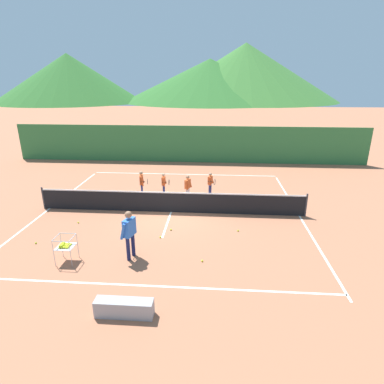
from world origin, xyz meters
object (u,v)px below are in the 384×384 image
at_px(student_3, 210,182).
at_px(tennis_net, 171,202).
at_px(student_1, 164,182).
at_px(ball_cart, 65,246).
at_px(student_2, 188,185).
at_px(tennis_ball_4, 36,243).
at_px(courtside_bench, 124,308).
at_px(student_0, 142,181).
at_px(tennis_ball_3, 171,230).
at_px(tennis_ball_6, 160,237).
at_px(tennis_ball_0, 202,261).
at_px(tennis_ball_2, 78,222).
at_px(instructor, 129,230).
at_px(tennis_ball_5, 238,231).

bearing_deg(student_3, tennis_net, -125.13).
relative_size(student_1, ball_cart, 1.36).
bearing_deg(student_2, tennis_ball_4, -136.75).
xyz_separation_m(student_3, tennis_ball_4, (-6.32, -5.78, -0.69)).
relative_size(ball_cart, courtside_bench, 0.60).
bearing_deg(student_1, student_0, -168.44).
relative_size(student_3, tennis_ball_4, 17.54).
bearing_deg(tennis_net, tennis_ball_3, -82.31).
height_order(tennis_ball_4, tennis_ball_6, same).
relative_size(student_0, tennis_ball_0, 20.11).
height_order(student_2, tennis_ball_6, student_2).
relative_size(student_3, ball_cart, 1.33).
xyz_separation_m(tennis_ball_2, tennis_ball_6, (3.68, -1.04, 0.00)).
height_order(student_1, courtside_bench, student_1).
height_order(ball_cart, tennis_ball_4, ball_cart).
xyz_separation_m(tennis_net, student_0, (-1.75, 1.91, 0.32)).
height_order(student_3, tennis_ball_3, student_3).
bearing_deg(tennis_ball_2, student_3, 35.62).
relative_size(student_0, student_3, 1.15).
bearing_deg(tennis_ball_0, instructor, 177.79).
bearing_deg(student_3, student_0, -170.93).
relative_size(tennis_net, tennis_ball_5, 177.37).
distance_m(student_0, tennis_ball_0, 6.90).
xyz_separation_m(ball_cart, tennis_ball_0, (4.51, 0.30, -0.56)).
relative_size(ball_cart, tennis_ball_3, 13.22).
bearing_deg(tennis_ball_2, tennis_ball_0, -25.91).
bearing_deg(ball_cart, tennis_ball_3, 38.69).
height_order(instructor, student_0, instructor).
relative_size(instructor, student_0, 1.25).
relative_size(student_2, tennis_ball_4, 18.95).
distance_m(student_2, ball_cart, 6.93).
xyz_separation_m(student_2, student_3, (1.11, 0.88, -0.05)).
xyz_separation_m(student_1, tennis_ball_2, (-3.10, -3.60, -0.70)).
xyz_separation_m(tennis_net, tennis_ball_0, (1.60, -4.07, -0.47)).
relative_size(student_1, tennis_ball_2, 17.93).
relative_size(student_2, tennis_ball_3, 18.95).
distance_m(student_2, student_3, 1.42).
height_order(instructor, ball_cart, instructor).
xyz_separation_m(student_1, student_3, (2.39, 0.33, -0.02)).
bearing_deg(tennis_ball_5, tennis_ball_4, -168.18).
bearing_deg(ball_cart, student_0, 79.61).
distance_m(student_0, ball_cart, 6.39).
relative_size(student_3, tennis_ball_3, 17.54).
distance_m(student_0, courtside_bench, 8.81).
bearing_deg(student_1, tennis_ball_4, -125.82).
bearing_deg(courtside_bench, student_1, 92.42).
bearing_deg(tennis_ball_2, courtside_bench, -56.67).
distance_m(student_2, tennis_ball_6, 4.23).
distance_m(student_3, tennis_ball_0, 6.57).
bearing_deg(tennis_ball_3, tennis_ball_0, -58.67).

